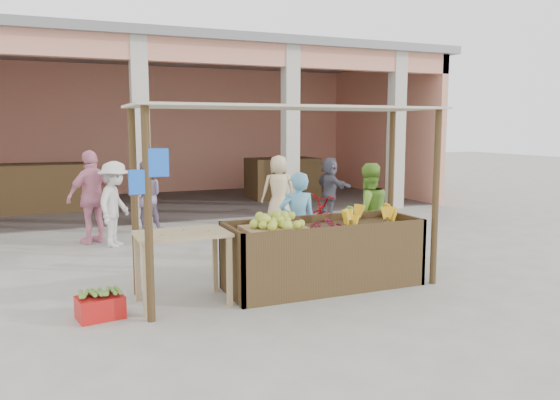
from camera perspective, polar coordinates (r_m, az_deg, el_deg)
name	(u,v)px	position (r m, az deg, el deg)	size (l,w,h in m)	color
ground	(289,291)	(7.23, 0.93, -9.45)	(60.00, 60.00, 0.00)	gray
market_building	(161,105)	(15.52, -12.35, 9.64)	(14.40, 6.40, 4.20)	tan
fruit_stall	(323,257)	(7.33, 4.54, -5.99)	(2.60, 0.95, 0.80)	#46331C
stall_awning	(286,139)	(6.96, 0.66, 6.43)	(4.09, 1.35, 2.39)	#46331C
banana_heap	(369,218)	(7.55, 9.32, -1.87)	(1.00, 0.54, 0.18)	yellow
melon_tray	(275,225)	(6.91, -0.49, -2.59)	(0.79, 0.68, 0.21)	#98794E
berry_heap	(326,223)	(7.22, 4.84, -2.39)	(0.44, 0.36, 0.14)	maroon
side_table	(182,244)	(6.67, -10.20, -4.52)	(1.10, 0.74, 0.88)	tan
papaya_pile	(182,224)	(6.62, -10.25, -2.46)	(0.71, 0.41, 0.20)	#40892C
red_crate	(100,307)	(6.53, -18.27, -10.59)	(0.49, 0.35, 0.25)	#B01412
plantain_bundle	(100,293)	(6.48, -18.34, -9.21)	(0.38, 0.26, 0.08)	#58822F
produce_sacks	(302,204)	(12.95, 2.37, -0.43)	(0.79, 0.74, 0.60)	maroon
vendor_blue	(298,220)	(7.88, 1.85, -2.09)	(0.59, 0.44, 1.58)	#5DABD7
vendor_green	(368,210)	(8.67, 9.14, -1.06)	(0.79, 0.46, 1.65)	#7BBD38
motorcycle	(302,222)	(9.47, 2.33, -2.35)	(1.84, 0.63, 0.96)	#98060A
shopper_a	(115,201)	(10.10, -16.89, -0.07)	(1.06, 0.53, 1.65)	silver
shopper_b	(93,194)	(10.48, -19.00, 0.60)	(1.07, 0.57, 1.82)	pink
shopper_c	(278,186)	(11.87, -0.16, 1.45)	(0.81, 0.52, 1.68)	tan
shopper_d	(330,185)	(13.14, 5.21, 1.60)	(1.37, 0.56, 1.48)	#4F4F5C
shopper_f	(146,193)	(11.35, -13.87, 0.69)	(0.77, 0.44, 1.58)	slate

